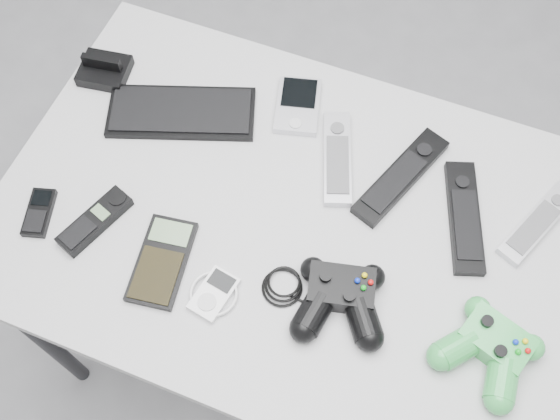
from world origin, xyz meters
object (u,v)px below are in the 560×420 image
at_px(pda, 298,105).
at_px(mobile_phone, 39,212).
at_px(mp3_player, 214,294).
at_px(desk, 302,237).
at_px(pda_keyboard, 181,112).
at_px(controller_black, 340,297).
at_px(cordless_handset, 95,221).
at_px(calculator, 162,261).
at_px(controller_green, 491,348).
at_px(remote_silver_a, 337,157).
at_px(remote_silver_b, 538,223).
at_px(remote_black_b, 464,216).
at_px(remote_black_a, 401,176).

bearing_deg(pda, mobile_phone, -146.93).
bearing_deg(mp3_player, desk, 73.35).
distance_m(pda_keyboard, controller_black, 0.48).
xyz_separation_m(cordless_handset, calculator, (0.14, -0.02, -0.00)).
height_order(desk, mobile_phone, mobile_phone).
xyz_separation_m(controller_black, controller_green, (0.25, 0.01, -0.00)).
height_order(remote_silver_a, remote_silver_b, remote_silver_a).
bearing_deg(calculator, pda_keyboard, 100.78).
distance_m(desk, remote_black_b, 0.30).
relative_size(mobile_phone, cordless_handset, 0.65).
height_order(remote_black_b, controller_black, controller_black).
bearing_deg(remote_black_b, remote_black_a, 144.54).
height_order(pda, mp3_player, pda).
height_order(mp3_player, controller_black, controller_black).
xyz_separation_m(remote_silver_b, calculator, (-0.59, -0.31, -0.00)).
bearing_deg(mp3_player, cordless_handset, 179.32).
height_order(remote_silver_b, mp3_player, remote_silver_b).
relative_size(calculator, controller_green, 1.01).
height_order(remote_silver_a, controller_black, controller_black).
height_order(pda, cordless_handset, cordless_handset).
relative_size(remote_silver_a, controller_green, 1.22).
distance_m(mobile_phone, controller_green, 0.80).
xyz_separation_m(mobile_phone, controller_green, (0.80, 0.05, 0.02)).
xyz_separation_m(cordless_handset, controller_black, (0.45, 0.02, 0.01)).
distance_m(remote_silver_b, controller_black, 0.39).
distance_m(remote_black_a, calculator, 0.46).
height_order(pda, remote_black_b, same).
relative_size(desk, mp3_player, 12.56).
bearing_deg(remote_black_a, calculator, -116.60).
distance_m(mp3_player, controller_black, 0.21).
relative_size(pda_keyboard, remote_silver_b, 1.49).
distance_m(calculator, controller_green, 0.56).
bearing_deg(pda, calculator, -119.52).
distance_m(remote_silver_a, mp3_player, 0.34).
relative_size(pda, remote_black_a, 0.56).
bearing_deg(controller_green, cordless_handset, -159.62).
xyz_separation_m(desk, remote_black_a, (0.14, 0.15, 0.08)).
distance_m(mobile_phone, mp3_player, 0.35).
height_order(remote_silver_b, cordless_handset, cordless_handset).
bearing_deg(pda, remote_silver_a, -52.37).
distance_m(pda, controller_green, 0.57).
bearing_deg(mp3_player, controller_black, 27.95).
relative_size(pda_keyboard, cordless_handset, 1.97).
xyz_separation_m(pda, mp3_player, (0.01, -0.41, -0.00)).
height_order(mobile_phone, mp3_player, same).
relative_size(remote_silver_b, controller_green, 1.17).
height_order(desk, remote_black_a, remote_black_a).
distance_m(mobile_phone, cordless_handset, 0.10).
distance_m(pda_keyboard, controller_green, 0.70).
relative_size(remote_black_a, remote_black_b, 1.05).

